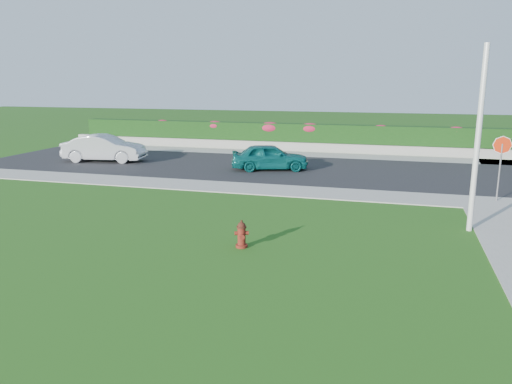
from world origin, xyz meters
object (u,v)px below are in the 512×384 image
(sedan_teal, at_px, (270,157))
(stop_sign, at_px, (501,153))
(fire_hydrant, at_px, (242,235))
(utility_pole, at_px, (478,140))
(sedan_silver, at_px, (104,148))

(sedan_teal, xyz_separation_m, stop_sign, (9.61, -3.97, 1.10))
(fire_hydrant, distance_m, utility_pole, 7.28)
(fire_hydrant, distance_m, stop_sign, 10.67)
(fire_hydrant, xyz_separation_m, sedan_silver, (-11.36, 11.48, 0.40))
(sedan_silver, height_order, utility_pole, utility_pole)
(fire_hydrant, relative_size, utility_pole, 0.14)
(sedan_teal, bearing_deg, stop_sign, -130.55)
(fire_hydrant, height_order, sedan_teal, sedan_teal)
(sedan_silver, bearing_deg, fire_hydrant, -144.44)
(sedan_teal, bearing_deg, sedan_silver, 71.47)
(sedan_teal, xyz_separation_m, utility_pole, (8.17, -8.12, 2.01))
(utility_pole, relative_size, stop_sign, 2.22)
(fire_hydrant, bearing_deg, sedan_teal, 78.35)
(fire_hydrant, xyz_separation_m, stop_sign, (7.51, 7.44, 1.43))
(fire_hydrant, distance_m, sedan_silver, 16.16)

